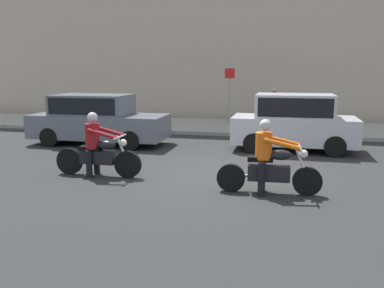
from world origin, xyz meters
name	(u,v)px	position (x,y,z in m)	size (l,w,h in m)	color
ground_plane	(223,174)	(0.00, 0.00, 0.00)	(80.00, 80.00, 0.00)	#2A2A2A
sidewalk_slab	(251,127)	(0.00, 8.00, 0.07)	(40.00, 4.40, 0.14)	#99968E
motorcycle_with_rider_orange_stripe	(268,164)	(1.16, -1.34, 0.64)	(2.17, 0.70, 1.57)	black
motorcycle_with_rider_crimson	(97,150)	(-2.95, -0.83, 0.63)	(2.20, 0.70, 1.56)	black
parked_sedan_slate_gray	(97,119)	(-4.89, 3.14, 0.88)	(4.67, 1.82, 1.72)	slate
parked_hatchback_silver	(294,122)	(1.73, 3.52, 0.93)	(3.85, 1.76, 1.80)	#B2B5BA
street_sign_post	(230,90)	(-1.04, 8.59, 1.66)	(0.44, 0.08, 2.50)	gray
pedestrian_bystander	(274,103)	(0.95, 8.56, 1.10)	(0.34, 0.34, 1.64)	black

